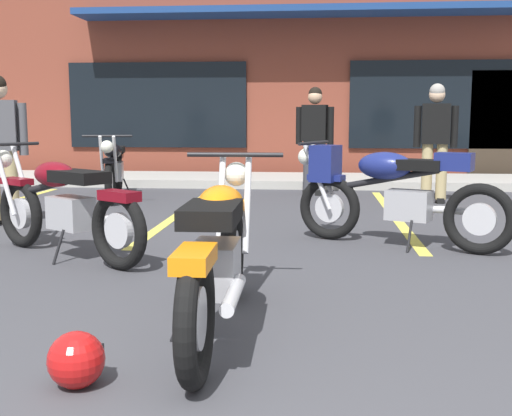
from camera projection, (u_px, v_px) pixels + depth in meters
ground_plane at (266, 278)px, 4.87m from camera, size 80.00×80.00×0.00m
sidewalk_kerb at (295, 180)px, 11.66m from camera, size 22.00×1.80×0.14m
brick_storefront_building at (301, 83)px, 15.08m from camera, size 14.14×5.90×3.98m
painted_stall_lines at (286, 213)px, 8.12m from camera, size 13.58×4.80×0.01m
motorcycle_foreground_classic at (218, 253)px, 3.59m from camera, size 0.66×2.11×0.98m
motorcycle_blue_standard at (114, 168)px, 9.56m from camera, size 0.86×2.08×0.98m
motorcycle_green_cafe_racer at (389, 190)px, 6.05m from camera, size 1.97×1.16×0.98m
motorcycle_orange_scrambler at (64, 205)px, 5.55m from camera, size 1.83×1.41×0.98m
person_in_black_shirt at (0, 141)px, 7.12m from camera, size 0.60×0.35×1.68m
person_in_shorts_foreground at (435, 136)px, 8.98m from camera, size 0.61×0.31×1.68m
person_by_back_row at (315, 134)px, 9.98m from camera, size 0.61×0.33×1.68m
helmet_on_pavement at (76, 360)px, 2.89m from camera, size 0.26×0.26×0.26m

